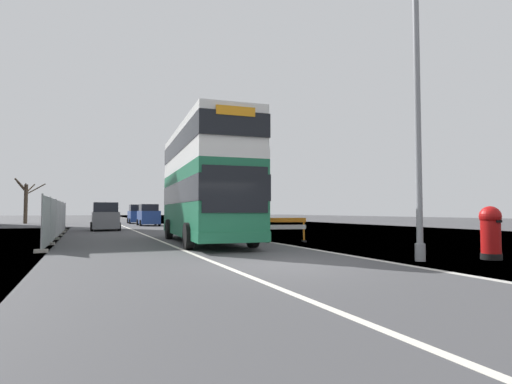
{
  "coord_description": "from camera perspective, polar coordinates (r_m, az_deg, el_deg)",
  "views": [
    {
      "loc": [
        -4.68,
        -9.86,
        1.42
      ],
      "look_at": [
        1.72,
        5.48,
        2.2
      ],
      "focal_mm": 28.68,
      "sensor_mm": 36.0,
      "label": 1
    }
  ],
  "objects": [
    {
      "name": "double_decker_bus",
      "position": [
        18.73,
        -7.14,
        1.41
      ],
      "size": [
        3.26,
        10.34,
        5.18
      ],
      "color": "#1E6B47",
      "rests_on": "ground"
    },
    {
      "name": "red_pillar_postbox",
      "position": [
        13.94,
        29.9,
        -4.64
      ],
      "size": [
        0.61,
        0.61,
        1.57
      ],
      "color": "black",
      "rests_on": "ground"
    },
    {
      "name": "ground",
      "position": [
        11.41,
        5.38,
        -10.07
      ],
      "size": [
        140.0,
        280.0,
        0.1
      ],
      "color": "#424244"
    },
    {
      "name": "construction_site_fence",
      "position": [
        24.31,
        -25.94,
        -3.48
      ],
      "size": [
        0.44,
        17.2,
        2.03
      ],
      "color": "#A8AAAD",
      "rests_on": "ground"
    },
    {
      "name": "car_oncoming_near",
      "position": [
        32.27,
        -20.29,
        -3.33
      ],
      "size": [
        2.02,
        3.81,
        2.05
      ],
      "color": "slate",
      "rests_on": "ground"
    },
    {
      "name": "car_receding_mid",
      "position": [
        41.59,
        -14.77,
        -3.19
      ],
      "size": [
        1.96,
        3.97,
        2.09
      ],
      "color": "navy",
      "rests_on": "ground"
    },
    {
      "name": "bare_tree_far_verge_mid",
      "position": [
        53.37,
        -29.44,
        -0.96
      ],
      "size": [
        3.16,
        3.08,
        5.14
      ],
      "color": "#4C3D2D",
      "rests_on": "ground"
    },
    {
      "name": "lamppost_foreground",
      "position": [
        12.9,
        21.6,
        10.57
      ],
      "size": [
        0.29,
        0.7,
        9.15
      ],
      "color": "gray",
      "rests_on": "ground"
    },
    {
      "name": "car_receding_far",
      "position": [
        49.12,
        -16.22,
        -3.05
      ],
      "size": [
        2.04,
        3.84,
        2.16
      ],
      "color": "navy",
      "rests_on": "ground"
    },
    {
      "name": "roadworks_barrier",
      "position": [
        18.79,
        4.16,
        -4.84
      ],
      "size": [
        1.9,
        0.87,
        1.11
      ],
      "color": "orange",
      "rests_on": "ground"
    }
  ]
}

